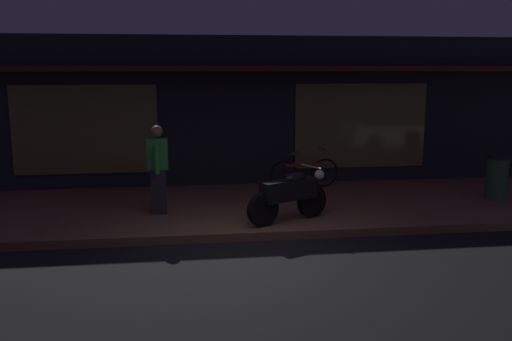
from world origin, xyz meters
TOP-DOWN VIEW (x-y plane):
  - ground_plane at (0.00, 0.00)m, footprint 60.00×60.00m
  - sidewalk_slab at (0.00, 3.00)m, footprint 18.00×4.00m
  - storefront_building at (0.00, 6.39)m, footprint 18.00×3.30m
  - motorcycle at (0.82, 1.63)m, footprint 1.57×0.92m
  - bicycle_parked at (1.70, 4.37)m, footprint 1.65×0.42m
  - person_photographer at (-1.52, 2.52)m, footprint 0.39×0.61m
  - trash_bin at (5.47, 2.79)m, footprint 0.48×0.48m

SIDE VIEW (x-z plane):
  - ground_plane at x=0.00m, z-range 0.00..0.00m
  - sidewalk_slab at x=0.00m, z-range 0.00..0.15m
  - bicycle_parked at x=1.70m, z-range 0.05..0.96m
  - trash_bin at x=5.47m, z-range 0.16..1.09m
  - motorcycle at x=0.82m, z-range 0.16..1.13m
  - person_photographer at x=-1.52m, z-range 0.19..1.86m
  - storefront_building at x=0.00m, z-range 0.00..3.60m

